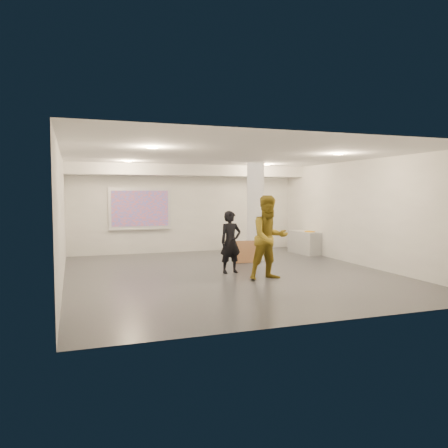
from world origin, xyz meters
name	(u,v)px	position (x,y,z in m)	size (l,w,h in m)	color
floor	(229,274)	(0.00, 0.00, 0.00)	(8.00, 9.00, 0.01)	#37393E
ceiling	(229,156)	(0.00, 0.00, 3.00)	(8.00, 9.00, 0.01)	white
wall_back	(186,209)	(0.00, 4.50, 1.50)	(8.00, 0.01, 3.00)	silver
wall_front	(326,229)	(0.00, -4.50, 1.50)	(8.00, 0.01, 3.00)	silver
wall_left	(61,218)	(-4.00, 0.00, 1.50)	(0.01, 9.00, 3.00)	silver
wall_right	(361,213)	(4.00, 0.00, 1.50)	(0.01, 9.00, 3.00)	silver
soffit_band	(189,171)	(0.00, 3.95, 2.82)	(8.00, 1.10, 0.36)	silver
downlight_nw	(128,161)	(-2.20, 2.50, 2.98)	(0.22, 0.22, 0.02)	#F6CA94
downlight_ne	(267,165)	(2.20, 2.50, 2.98)	(0.22, 0.22, 0.02)	#F6CA94
downlight_sw	(152,148)	(-2.20, -1.50, 2.98)	(0.22, 0.22, 0.02)	#F6CA94
downlight_se	(338,154)	(2.20, -1.50, 2.98)	(0.22, 0.22, 0.02)	#F6CA94
column	(255,212)	(1.50, 1.80, 1.50)	(0.52, 0.52, 3.00)	white
projection_screen	(140,209)	(-1.60, 4.45, 1.53)	(2.10, 0.13, 1.42)	silver
credenza	(305,242)	(3.72, 2.67, 0.38)	(0.55, 1.31, 0.76)	#96999B
papers_stack	(303,231)	(3.71, 2.77, 0.77)	(0.25, 0.32, 0.02)	silver
postit_pad	(310,232)	(3.75, 2.42, 0.78)	(0.21, 0.28, 0.03)	#E29B05
cardboard_back	(247,252)	(1.09, 1.47, 0.33)	(0.60, 0.05, 0.66)	brown
cardboard_front	(239,255)	(0.84, 1.50, 0.25)	(0.45, 0.04, 0.49)	brown
woman	(231,242)	(0.07, 0.08, 0.80)	(0.59, 0.38, 1.61)	black
man	(269,238)	(0.65, -1.02, 1.00)	(0.98, 0.76, 2.01)	olive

